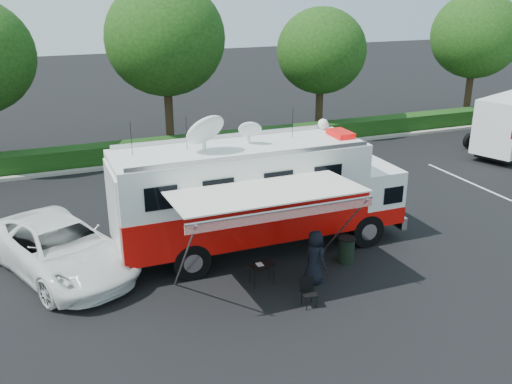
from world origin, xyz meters
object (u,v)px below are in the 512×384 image
at_px(trash_bin, 346,250).
at_px(folding_table, 262,266).
at_px(white_suv, 63,272).
at_px(command_truck, 259,194).

bearing_deg(trash_bin, folding_table, -173.84).
bearing_deg(white_suv, command_truck, -29.43).
distance_m(command_truck, white_suv, 6.77).
relative_size(command_truck, trash_bin, 11.42).
bearing_deg(command_truck, white_suv, 173.53).
bearing_deg(command_truck, folding_table, -110.15).
xyz_separation_m(white_suv, trash_bin, (8.70, -2.70, 0.43)).
distance_m(white_suv, folding_table, 6.38).
distance_m(command_truck, trash_bin, 3.40).
xyz_separation_m(command_truck, trash_bin, (2.28, -1.97, -1.59)).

